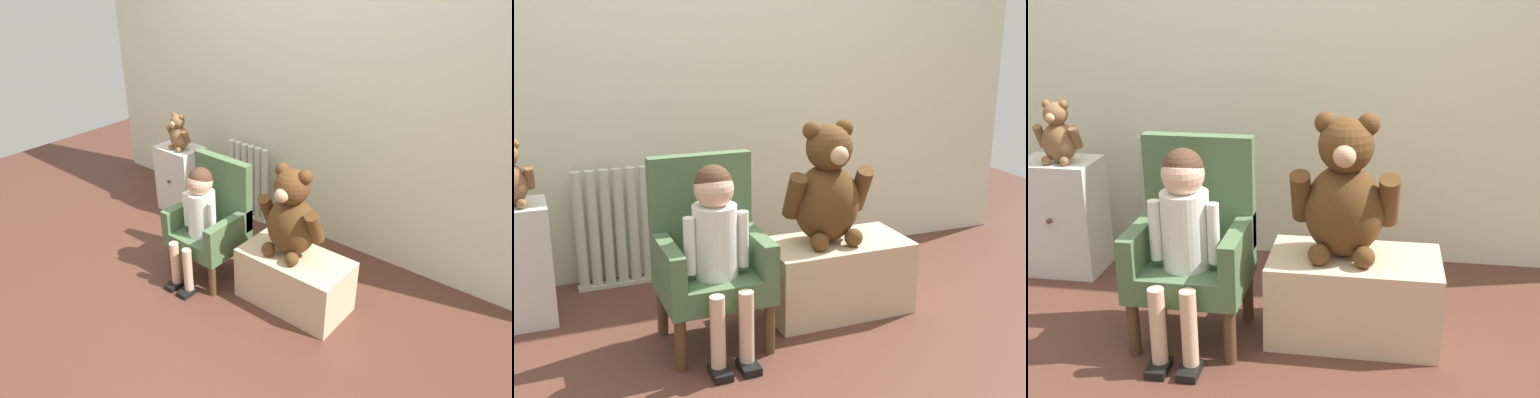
% 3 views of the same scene
% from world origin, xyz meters
% --- Properties ---
extents(ground_plane, '(6.00, 6.00, 0.00)m').
position_xyz_m(ground_plane, '(0.00, 0.00, 0.00)').
color(ground_plane, '#4F2D22').
extents(back_wall, '(3.80, 0.05, 2.40)m').
position_xyz_m(back_wall, '(0.00, 1.22, 1.20)').
color(back_wall, beige).
rests_on(back_wall, ground_plane).
extents(radiator, '(0.37, 0.05, 0.58)m').
position_xyz_m(radiator, '(-0.40, 1.09, 0.29)').
color(radiator, beige).
rests_on(radiator, ground_plane).
extents(child_armchair, '(0.42, 0.37, 0.74)m').
position_xyz_m(child_armchair, '(-0.12, 0.42, 0.36)').
color(child_armchair, '#48653F').
rests_on(child_armchair, ground_plane).
extents(child_figure, '(0.25, 0.35, 0.74)m').
position_xyz_m(child_figure, '(-0.12, 0.31, 0.49)').
color(child_figure, silver).
rests_on(child_figure, ground_plane).
extents(low_bench, '(0.62, 0.34, 0.32)m').
position_xyz_m(low_bench, '(0.47, 0.47, 0.16)').
color(low_bench, '#CBAE8B').
rests_on(low_bench, ground_plane).
extents(large_teddy_bear, '(0.38, 0.27, 0.53)m').
position_xyz_m(large_teddy_bear, '(0.42, 0.48, 0.56)').
color(large_teddy_bear, '#503117').
rests_on(large_teddy_bear, low_bench).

